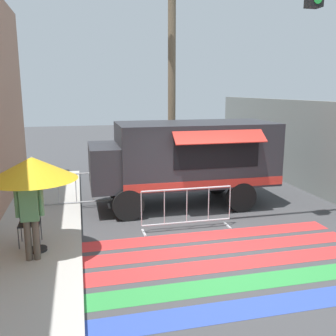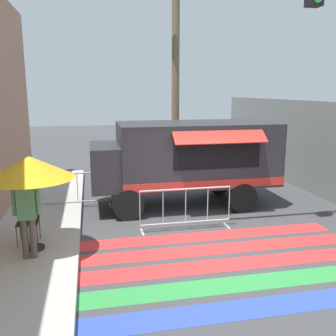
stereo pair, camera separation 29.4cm
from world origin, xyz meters
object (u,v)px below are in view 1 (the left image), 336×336
Objects in this scene: palm_tree at (172,28)px; barricade_front at (187,209)px; food_truck at (182,156)px; barricade_side at (76,191)px; folding_chair at (30,218)px; vendor_person at (30,212)px; patio_umbrella at (32,169)px.

barricade_front is at bearing -100.32° from palm_tree.
food_truck is 3.27m from barricade_side.
folding_chair is at bearing -149.74° from food_truck.
barricade_front is 1.15× the size of barricade_side.
palm_tree is (4.53, 6.93, 4.53)m from vendor_person.
patio_umbrella is 2.16× the size of folding_chair.
food_truck is 2.35× the size of barricade_front.
palm_tree is at bearing 41.82° from barricade_side.
food_truck is 5.11m from vendor_person.
patio_umbrella is at bearing -103.60° from barricade_side.
barricade_front is 7.73m from palm_tree.
palm_tree is (4.67, 6.04, 4.96)m from folding_chair.
food_truck reaches higher than vendor_person.
patio_umbrella reaches higher than vendor_person.
folding_chair is at bearing -127.70° from palm_tree.
folding_chair reaches higher than barricade_side.
vendor_person reaches higher than barricade_side.
vendor_person is (-3.92, -3.25, -0.37)m from food_truck.
folding_chair is 3.66m from barricade_front.
palm_tree is at bearing 79.68° from barricade_front.
vendor_person is 0.86× the size of barricade_side.
folding_chair is 0.53× the size of vendor_person.
barricade_side is at bearing 76.40° from patio_umbrella.
barricade_front is 0.30× the size of palm_tree.
palm_tree is at bearing 80.58° from food_truck.
barricade_front and barricade_side have the same top height.
palm_tree reaches higher than barricade_front.
vendor_person reaches higher than barricade_front.
barricade_side is (0.78, 3.20, -1.37)m from patio_umbrella.
folding_chair is (-0.19, 0.48, -1.18)m from patio_umbrella.
barricade_side is (-2.67, 2.36, -0.01)m from barricade_front.
food_truck is 5.91× the size of folding_chair.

